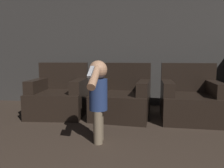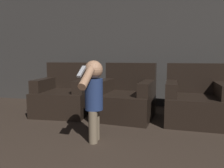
{
  "view_description": "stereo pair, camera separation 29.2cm",
  "coord_description": "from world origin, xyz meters",
  "px_view_note": "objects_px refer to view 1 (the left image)",
  "views": [
    {
      "loc": [
        0.52,
        0.1,
        0.96
      ],
      "look_at": [
        0.09,
        2.97,
        0.6
      ],
      "focal_mm": 35.0,
      "sensor_mm": 36.0,
      "label": 1
    },
    {
      "loc": [
        0.8,
        0.16,
        0.96
      ],
      "look_at": [
        0.09,
        2.97,
        0.6
      ],
      "focal_mm": 35.0,
      "sensor_mm": 36.0,
      "label": 2
    }
  ],
  "objects_px": {
    "armchair_left": "(59,96)",
    "armchair_middle": "(122,98)",
    "person_toddler": "(98,95)",
    "armchair_right": "(190,100)"
  },
  "relations": [
    {
      "from": "person_toddler",
      "to": "armchair_middle",
      "type": "bearing_deg",
      "value": -13.33
    },
    {
      "from": "armchair_left",
      "to": "armchair_right",
      "type": "xyz_separation_m",
      "value": [
        2.12,
        0.0,
        0.0
      ]
    },
    {
      "from": "armchair_left",
      "to": "armchair_right",
      "type": "distance_m",
      "value": 2.12
    },
    {
      "from": "armchair_left",
      "to": "person_toddler",
      "type": "distance_m",
      "value": 1.47
    },
    {
      "from": "armchair_right",
      "to": "armchair_middle",
      "type": "bearing_deg",
      "value": -178.64
    },
    {
      "from": "armchair_left",
      "to": "armchair_middle",
      "type": "distance_m",
      "value": 1.07
    },
    {
      "from": "armchair_left",
      "to": "armchair_right",
      "type": "relative_size",
      "value": 1.06
    },
    {
      "from": "armchair_left",
      "to": "armchair_middle",
      "type": "bearing_deg",
      "value": -5.05
    },
    {
      "from": "armchair_middle",
      "to": "person_toddler",
      "type": "xyz_separation_m",
      "value": [
        -0.16,
        -1.12,
        0.25
      ]
    },
    {
      "from": "person_toddler",
      "to": "armchair_right",
      "type": "bearing_deg",
      "value": -52.46
    }
  ]
}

